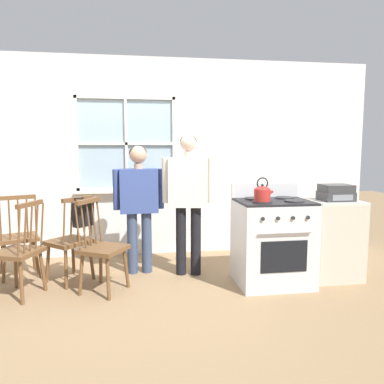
% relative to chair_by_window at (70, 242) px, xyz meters
% --- Properties ---
extents(ground_plane, '(16.00, 16.00, 0.00)m').
position_rel_chair_by_window_xyz_m(ground_plane, '(0.89, -0.39, -0.45)').
color(ground_plane, '#937551').
extents(wall_back, '(6.40, 0.16, 2.70)m').
position_rel_chair_by_window_xyz_m(wall_back, '(0.91, 1.01, 0.89)').
color(wall_back, white).
rests_on(wall_back, ground_plane).
extents(chair_by_window, '(0.58, 0.58, 0.96)m').
position_rel_chair_by_window_xyz_m(chair_by_window, '(0.00, 0.00, 0.00)').
color(chair_by_window, brown).
rests_on(chair_by_window, ground_plane).
extents(chair_near_wall, '(0.56, 0.56, 0.96)m').
position_rel_chair_by_window_xyz_m(chair_near_wall, '(0.37, -0.35, 0.00)').
color(chair_near_wall, brown).
rests_on(chair_near_wall, ground_plane).
extents(chair_center_cluster, '(0.52, 0.54, 0.96)m').
position_rel_chair_by_window_xyz_m(chair_center_cluster, '(-0.43, -0.36, 0.00)').
color(chair_center_cluster, brown).
rests_on(chair_center_cluster, ground_plane).
extents(chair_near_stove, '(0.54, 0.52, 0.96)m').
position_rel_chair_by_window_xyz_m(chair_near_stove, '(-0.62, 0.27, 0.00)').
color(chair_near_stove, brown).
rests_on(chair_near_stove, ground_plane).
extents(person_elderly_left, '(0.60, 0.23, 1.51)m').
position_rel_chair_by_window_xyz_m(person_elderly_left, '(0.76, 0.18, 0.47)').
color(person_elderly_left, '#384766').
rests_on(person_elderly_left, ground_plane).
extents(person_teen_center, '(0.61, 0.29, 1.63)m').
position_rel_chair_by_window_xyz_m(person_teen_center, '(1.33, 0.03, 0.54)').
color(person_teen_center, black).
rests_on(person_teen_center, ground_plane).
extents(stove, '(0.79, 0.68, 1.08)m').
position_rel_chair_by_window_xyz_m(stove, '(2.19, -0.40, 0.03)').
color(stove, silver).
rests_on(stove, ground_plane).
extents(kettle, '(0.21, 0.17, 0.25)m').
position_rel_chair_by_window_xyz_m(kettle, '(2.02, -0.53, 0.58)').
color(kettle, red).
rests_on(kettle, stove).
extents(potted_plant, '(0.15, 0.15, 0.32)m').
position_rel_chair_by_window_xyz_m(potted_plant, '(0.91, 0.92, 0.54)').
color(potted_plant, '#935B3D').
rests_on(potted_plant, wall_back).
extents(handbag, '(0.25, 0.25, 0.31)m').
position_rel_chair_by_window_xyz_m(handbag, '(0.17, -0.16, 0.35)').
color(handbag, black).
rests_on(handbag, chair_by_window).
extents(side_counter, '(0.55, 0.50, 0.90)m').
position_rel_chair_by_window_xyz_m(side_counter, '(2.94, -0.33, 0.00)').
color(side_counter, beige).
rests_on(side_counter, ground_plane).
extents(stereo, '(0.34, 0.29, 0.18)m').
position_rel_chair_by_window_xyz_m(stereo, '(2.94, -0.36, 0.54)').
color(stereo, '#38383A').
rests_on(stereo, side_counter).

